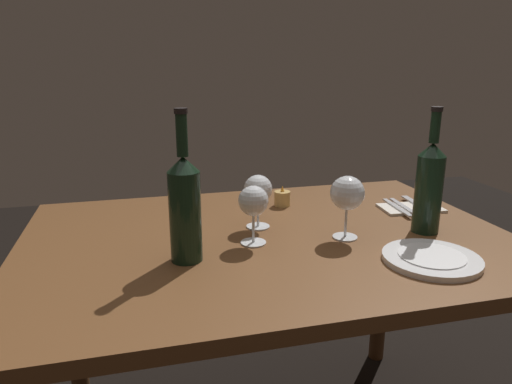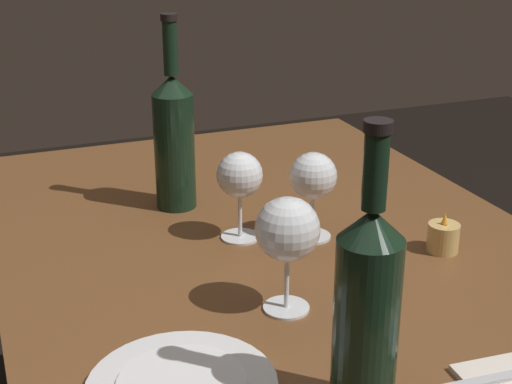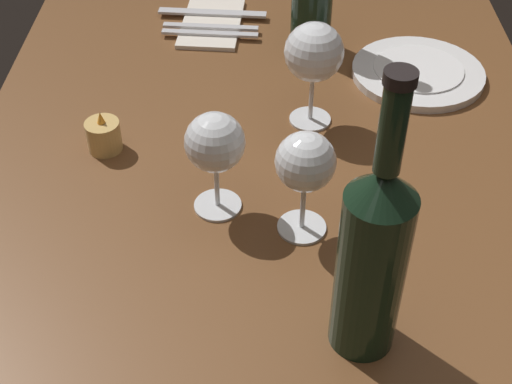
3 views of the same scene
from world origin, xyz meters
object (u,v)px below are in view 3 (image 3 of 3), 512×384
(wine_bottle, at_px, (373,256))
(folded_napkin, at_px, (212,23))
(fork_inner, at_px, (211,27))
(wine_glass_left, at_px, (305,164))
(table_knife, at_px, (212,13))
(dinner_plate, at_px, (418,72))
(fork_outer, at_px, (210,33))
(wine_glass_right, at_px, (215,145))
(wine_glass_centre, at_px, (314,54))
(votive_candle, at_px, (104,137))

(wine_bottle, relative_size, folded_napkin, 1.80)
(folded_napkin, bearing_deg, fork_inner, 180.00)
(wine_glass_left, xyz_separation_m, table_knife, (0.58, 0.15, -0.10))
(dinner_plate, xyz_separation_m, table_knife, (0.21, 0.37, 0.00))
(fork_outer, bearing_deg, wine_glass_right, -175.26)
(fork_inner, bearing_deg, wine_glass_right, -175.51)
(wine_glass_right, xyz_separation_m, wine_glass_centre, (0.20, -0.14, 0.01))
(votive_candle, bearing_deg, dinner_plate, -67.56)
(dinner_plate, bearing_deg, wine_bottle, 164.66)
(wine_bottle, bearing_deg, wine_glass_centre, 5.30)
(votive_candle, height_order, fork_outer, votive_candle)
(votive_candle, height_order, dinner_plate, votive_candle)
(votive_candle, bearing_deg, folded_napkin, -19.85)
(fork_outer, distance_m, table_knife, 0.08)
(wine_glass_right, bearing_deg, fork_inner, 4.49)
(wine_bottle, bearing_deg, wine_glass_left, 19.08)
(fork_outer, bearing_deg, dinner_plate, -108.92)
(wine_glass_left, distance_m, dinner_plate, 0.45)
(folded_napkin, bearing_deg, wine_bottle, -163.67)
(wine_bottle, distance_m, folded_napkin, 0.77)
(wine_glass_centre, xyz_separation_m, folded_napkin, (0.31, 0.17, -0.12))
(fork_outer, height_order, table_knife, same)
(folded_napkin, xyz_separation_m, fork_inner, (-0.03, 0.00, 0.01))
(folded_napkin, height_order, fork_outer, fork_outer)
(fork_inner, distance_m, table_knife, 0.06)
(folded_napkin, bearing_deg, fork_outer, 180.00)
(votive_candle, distance_m, table_knife, 0.44)
(dinner_plate, relative_size, folded_napkin, 1.15)
(wine_glass_left, relative_size, wine_bottle, 0.43)
(wine_bottle, relative_size, dinner_plate, 1.57)
(table_knife, bearing_deg, fork_inner, 180.00)
(wine_bottle, height_order, dinner_plate, wine_bottle)
(wine_glass_right, relative_size, fork_inner, 0.84)
(wine_glass_right, height_order, table_knife, wine_glass_right)
(wine_glass_left, relative_size, folded_napkin, 0.78)
(wine_glass_centre, relative_size, folded_napkin, 0.85)
(wine_bottle, relative_size, table_knife, 1.69)
(wine_bottle, distance_m, fork_outer, 0.72)
(dinner_plate, relative_size, table_knife, 1.08)
(wine_glass_centre, xyz_separation_m, fork_inner, (0.28, 0.17, -0.11))
(wine_glass_left, relative_size, table_knife, 0.73)
(fork_outer, bearing_deg, votive_candle, 157.46)
(wine_glass_centre, relative_size, wine_bottle, 0.47)
(wine_glass_centre, bearing_deg, wine_bottle, -174.70)
(wine_glass_centre, distance_m, wine_bottle, 0.43)
(wine_glass_centre, height_order, fork_inner, wine_glass_centre)
(wine_glass_centre, height_order, table_knife, wine_glass_centre)
(wine_glass_centre, xyz_separation_m, table_knife, (0.34, 0.17, -0.11))
(wine_glass_right, xyz_separation_m, fork_outer, (0.46, 0.04, -0.10))
(wine_glass_left, xyz_separation_m, wine_bottle, (-0.18, -0.06, 0.02))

